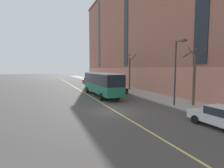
{
  "coord_description": "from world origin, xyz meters",
  "views": [
    {
      "loc": [
        -6.37,
        -16.0,
        4.24
      ],
      "look_at": [
        3.58,
        9.45,
        1.8
      ],
      "focal_mm": 28.0,
      "sensor_mm": 36.0,
      "label": 1
    }
  ],
  "objects_px": {
    "parked_car_red_6": "(87,80)",
    "parked_car_darkgray_5": "(105,85)",
    "street_tree_far_uptown": "(130,71)",
    "parked_car_white_2": "(221,117)",
    "street_tree_mid_block": "(194,76)",
    "parked_car_champagne_1": "(94,82)",
    "street_lamp": "(177,66)",
    "parked_car_black_4": "(118,88)",
    "city_bus": "(101,83)"
  },
  "relations": [
    {
      "from": "city_bus",
      "to": "parked_car_black_4",
      "type": "bearing_deg",
      "value": 30.47
    },
    {
      "from": "parked_car_red_6",
      "to": "parked_car_champagne_1",
      "type": "bearing_deg",
      "value": -88.86
    },
    {
      "from": "parked_car_champagne_1",
      "to": "street_lamp",
      "type": "distance_m",
      "value": 27.63
    },
    {
      "from": "city_bus",
      "to": "street_tree_far_uptown",
      "type": "bearing_deg",
      "value": 33.42
    },
    {
      "from": "parked_car_darkgray_5",
      "to": "street_tree_mid_block",
      "type": "bearing_deg",
      "value": -79.1
    },
    {
      "from": "parked_car_white_2",
      "to": "parked_car_red_6",
      "type": "relative_size",
      "value": 0.93
    },
    {
      "from": "street_tree_mid_block",
      "to": "street_lamp",
      "type": "xyz_separation_m",
      "value": [
        -2.0,
        0.49,
        1.04
      ]
    },
    {
      "from": "parked_car_white_2",
      "to": "parked_car_red_6",
      "type": "xyz_separation_m",
      "value": [
        -0.04,
        41.33,
        0.0
      ]
    },
    {
      "from": "parked_car_darkgray_5",
      "to": "street_lamp",
      "type": "bearing_deg",
      "value": -84.73
    },
    {
      "from": "street_lamp",
      "to": "street_tree_mid_block",
      "type": "bearing_deg",
      "value": -13.9
    },
    {
      "from": "city_bus",
      "to": "parked_car_white_2",
      "type": "height_order",
      "value": "city_bus"
    },
    {
      "from": "parked_car_darkgray_5",
      "to": "parked_car_champagne_1",
      "type": "bearing_deg",
      "value": 89.58
    },
    {
      "from": "parked_car_black_4",
      "to": "street_tree_mid_block",
      "type": "bearing_deg",
      "value": -74.1
    },
    {
      "from": "parked_car_white_2",
      "to": "street_tree_far_uptown",
      "type": "height_order",
      "value": "street_tree_far_uptown"
    },
    {
      "from": "city_bus",
      "to": "parked_car_darkgray_5",
      "type": "bearing_deg",
      "value": 67.81
    },
    {
      "from": "street_tree_far_uptown",
      "to": "parked_car_red_6",
      "type": "bearing_deg",
      "value": 101.05
    },
    {
      "from": "city_bus",
      "to": "parked_car_champagne_1",
      "type": "distance_m",
      "value": 17.47
    },
    {
      "from": "city_bus",
      "to": "parked_car_darkgray_5",
      "type": "height_order",
      "value": "city_bus"
    },
    {
      "from": "parked_car_black_4",
      "to": "parked_car_red_6",
      "type": "height_order",
      "value": "same"
    },
    {
      "from": "city_bus",
      "to": "street_lamp",
      "type": "relative_size",
      "value": 1.67
    },
    {
      "from": "parked_car_black_4",
      "to": "street_lamp",
      "type": "xyz_separation_m",
      "value": [
        1.68,
        -12.41,
        3.69
      ]
    },
    {
      "from": "parked_car_champagne_1",
      "to": "street_tree_far_uptown",
      "type": "height_order",
      "value": "street_tree_far_uptown"
    },
    {
      "from": "parked_car_champagne_1",
      "to": "street_tree_far_uptown",
      "type": "xyz_separation_m",
      "value": [
        3.68,
        -12.24,
        2.92
      ]
    },
    {
      "from": "parked_car_white_2",
      "to": "street_tree_mid_block",
      "type": "bearing_deg",
      "value": 58.28
    },
    {
      "from": "parked_car_champagne_1",
      "to": "parked_car_black_4",
      "type": "height_order",
      "value": "same"
    },
    {
      "from": "parked_car_white_2",
      "to": "street_tree_mid_block",
      "type": "distance_m",
      "value": 7.68
    },
    {
      "from": "city_bus",
      "to": "parked_car_black_4",
      "type": "xyz_separation_m",
      "value": [
        3.61,
        2.12,
        -1.29
      ]
    },
    {
      "from": "city_bus",
      "to": "street_tree_mid_block",
      "type": "distance_m",
      "value": 13.08
    },
    {
      "from": "parked_car_black_4",
      "to": "parked_car_champagne_1",
      "type": "bearing_deg",
      "value": 90.04
    },
    {
      "from": "city_bus",
      "to": "parked_car_champagne_1",
      "type": "height_order",
      "value": "city_bus"
    },
    {
      "from": "city_bus",
      "to": "street_lamp",
      "type": "bearing_deg",
      "value": -62.79
    },
    {
      "from": "city_bus",
      "to": "parked_car_red_6",
      "type": "bearing_deg",
      "value": 81.95
    },
    {
      "from": "parked_car_champagne_1",
      "to": "parked_car_black_4",
      "type": "bearing_deg",
      "value": -89.96
    },
    {
      "from": "parked_car_white_2",
      "to": "parked_car_champagne_1",
      "type": "bearing_deg",
      "value": 89.82
    },
    {
      "from": "parked_car_champagne_1",
      "to": "street_tree_mid_block",
      "type": "distance_m",
      "value": 28.19
    },
    {
      "from": "parked_car_champagne_1",
      "to": "city_bus",
      "type": "bearing_deg",
      "value": -101.93
    },
    {
      "from": "street_tree_mid_block",
      "to": "parked_car_darkgray_5",
      "type": "bearing_deg",
      "value": 100.9
    },
    {
      "from": "parked_car_black_4",
      "to": "parked_car_red_6",
      "type": "relative_size",
      "value": 0.97
    },
    {
      "from": "parked_car_black_4",
      "to": "street_tree_mid_block",
      "type": "xyz_separation_m",
      "value": [
        3.68,
        -12.9,
        2.65
      ]
    },
    {
      "from": "city_bus",
      "to": "parked_car_red_6",
      "type": "relative_size",
      "value": 2.53
    },
    {
      "from": "parked_car_red_6",
      "to": "parked_car_darkgray_5",
      "type": "bearing_deg",
      "value": -89.69
    },
    {
      "from": "parked_car_black_4",
      "to": "city_bus",
      "type": "bearing_deg",
      "value": -149.53
    },
    {
      "from": "parked_car_champagne_1",
      "to": "parked_car_darkgray_5",
      "type": "relative_size",
      "value": 0.93
    },
    {
      "from": "parked_car_darkgray_5",
      "to": "parked_car_red_6",
      "type": "height_order",
      "value": "same"
    },
    {
      "from": "street_tree_far_uptown",
      "to": "parked_car_white_2",
      "type": "bearing_deg",
      "value": -99.89
    },
    {
      "from": "parked_car_white_2",
      "to": "street_tree_far_uptown",
      "type": "relative_size",
      "value": 0.63
    },
    {
      "from": "parked_car_champagne_1",
      "to": "parked_car_black_4",
      "type": "relative_size",
      "value": 0.96
    },
    {
      "from": "street_tree_mid_block",
      "to": "parked_car_black_4",
      "type": "bearing_deg",
      "value": 105.9
    },
    {
      "from": "parked_car_black_4",
      "to": "parked_car_white_2",
      "type": "bearing_deg",
      "value": -90.35
    },
    {
      "from": "parked_car_red_6",
      "to": "street_tree_far_uptown",
      "type": "bearing_deg",
      "value": -78.95
    }
  ]
}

